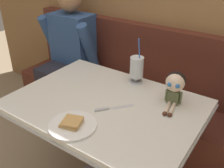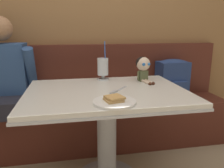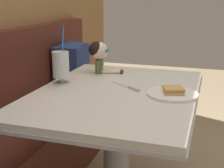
# 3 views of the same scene
# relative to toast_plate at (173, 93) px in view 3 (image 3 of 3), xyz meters

# --- Properties ---
(booth_bench) EXTENTS (2.60, 0.48, 1.00)m
(booth_bench) POSITION_rel_toast_plate_xyz_m (0.00, 0.91, -0.42)
(booth_bench) COLOR #512319
(booth_bench) RESTS_ON ground
(diner_table) EXTENTS (1.11, 0.81, 0.74)m
(diner_table) POSITION_rel_toast_plate_xyz_m (0.00, 0.29, -0.21)
(diner_table) COLOR silver
(diner_table) RESTS_ON ground
(toast_plate) EXTENTS (0.25, 0.25, 0.04)m
(toast_plate) POSITION_rel_toast_plate_xyz_m (0.00, 0.00, 0.00)
(toast_plate) COLOR white
(toast_plate) RESTS_ON diner_table
(milkshake_glass) EXTENTS (0.10, 0.10, 0.32)m
(milkshake_glass) POSITION_rel_toast_plate_xyz_m (0.03, 0.61, 0.09)
(milkshake_glass) COLOR silver
(milkshake_glass) RESTS_ON diner_table
(butter_knife) EXTENTS (0.16, 0.19, 0.01)m
(butter_knife) POSITION_rel_toast_plate_xyz_m (0.06, 0.23, -0.01)
(butter_knife) COLOR silver
(butter_knife) RESTS_ON diner_table
(seated_doll) EXTENTS (0.13, 0.23, 0.20)m
(seated_doll) POSITION_rel_toast_plate_xyz_m (0.34, 0.50, 0.12)
(seated_doll) COLOR #5B6642
(seated_doll) RESTS_ON diner_table
(backpack) EXTENTS (0.31, 0.26, 0.41)m
(backpack) POSITION_rel_toast_plate_xyz_m (0.79, 0.89, -0.09)
(backpack) COLOR navy
(backpack) RESTS_ON booth_bench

